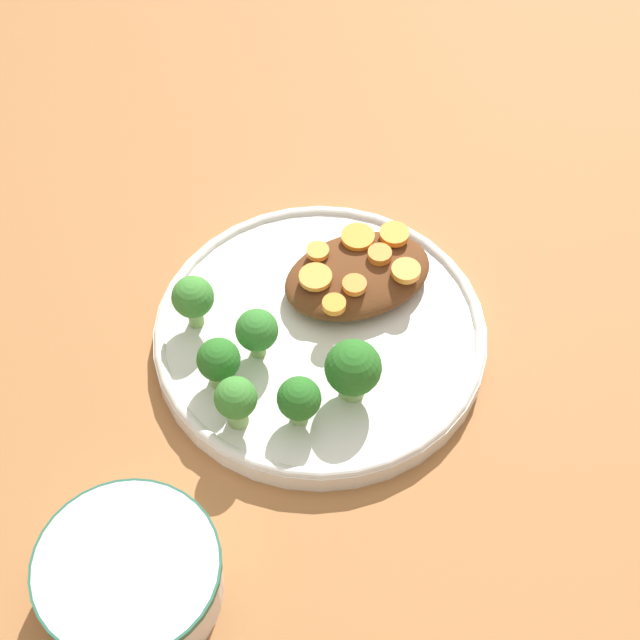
# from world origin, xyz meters

# --- Properties ---
(ground_plane) EXTENTS (4.00, 4.00, 0.00)m
(ground_plane) POSITION_xyz_m (0.00, 0.00, 0.00)
(ground_plane) COLOR #9E6638
(plate) EXTENTS (0.27, 0.27, 0.02)m
(plate) POSITION_xyz_m (0.00, 0.00, 0.01)
(plate) COLOR silver
(plate) RESTS_ON ground_plane
(dip_bowl) EXTENTS (0.13, 0.13, 0.05)m
(dip_bowl) POSITION_xyz_m (-0.20, -0.14, 0.03)
(dip_bowl) COLOR silver
(dip_bowl) RESTS_ON ground_plane
(stew_mound) EXTENTS (0.12, 0.09, 0.03)m
(stew_mound) POSITION_xyz_m (0.05, 0.03, 0.03)
(stew_mound) COLOR #5B3319
(stew_mound) RESTS_ON plate
(broccoli_floret_0) EXTENTS (0.03, 0.03, 0.05)m
(broccoli_floret_0) POSITION_xyz_m (-0.05, -0.07, 0.05)
(broccoli_floret_0) COLOR #7FA85B
(broccoli_floret_0) RESTS_ON plate
(broccoli_floret_1) EXTENTS (0.03, 0.03, 0.05)m
(broccoli_floret_1) POSITION_xyz_m (-0.05, -0.00, 0.05)
(broccoli_floret_1) COLOR #7FA85B
(broccoli_floret_1) RESTS_ON plate
(broccoli_floret_2) EXTENTS (0.04, 0.04, 0.06)m
(broccoli_floret_2) POSITION_xyz_m (-0.00, -0.06, 0.05)
(broccoli_floret_2) COLOR #7FA85B
(broccoli_floret_2) RESTS_ON plate
(broccoli_floret_3) EXTENTS (0.03, 0.03, 0.05)m
(broccoli_floret_3) POSITION_xyz_m (-0.09, -0.01, 0.05)
(broccoli_floret_3) COLOR #759E51
(broccoli_floret_3) RESTS_ON plate
(broccoli_floret_4) EXTENTS (0.03, 0.03, 0.05)m
(broccoli_floret_4) POSITION_xyz_m (-0.09, 0.05, 0.05)
(broccoli_floret_4) COLOR #7FA85B
(broccoli_floret_4) RESTS_ON plate
(broccoli_floret_5) EXTENTS (0.03, 0.03, 0.05)m
(broccoli_floret_5) POSITION_xyz_m (-0.09, -0.05, 0.05)
(broccoli_floret_5) COLOR #7FA85B
(broccoli_floret_5) RESTS_ON plate
(carrot_slice_0) EXTENTS (0.02, 0.02, 0.01)m
(carrot_slice_0) POSITION_xyz_m (0.08, 0.01, 0.05)
(carrot_slice_0) COLOR orange
(carrot_slice_0) RESTS_ON stew_mound
(carrot_slice_1) EXTENTS (0.03, 0.03, 0.00)m
(carrot_slice_1) POSITION_xyz_m (0.01, 0.03, 0.05)
(carrot_slice_1) COLOR orange
(carrot_slice_1) RESTS_ON stew_mound
(carrot_slice_2) EXTENTS (0.03, 0.03, 0.00)m
(carrot_slice_2) POSITION_xyz_m (0.06, 0.06, 0.05)
(carrot_slice_2) COLOR orange
(carrot_slice_2) RESTS_ON stew_mound
(carrot_slice_3) EXTENTS (0.02, 0.02, 0.01)m
(carrot_slice_3) POSITION_xyz_m (0.03, 0.01, 0.05)
(carrot_slice_3) COLOR orange
(carrot_slice_3) RESTS_ON stew_mound
(carrot_slice_4) EXTENTS (0.02, 0.02, 0.01)m
(carrot_slice_4) POSITION_xyz_m (0.02, 0.06, 0.05)
(carrot_slice_4) COLOR orange
(carrot_slice_4) RESTS_ON stew_mound
(carrot_slice_5) EXTENTS (0.02, 0.02, 0.01)m
(carrot_slice_5) POSITION_xyz_m (0.09, 0.05, 0.05)
(carrot_slice_5) COLOR orange
(carrot_slice_5) RESTS_ON stew_mound
(carrot_slice_6) EXTENTS (0.02, 0.02, 0.01)m
(carrot_slice_6) POSITION_xyz_m (0.01, 0.00, 0.05)
(carrot_slice_6) COLOR orange
(carrot_slice_6) RESTS_ON stew_mound
(carrot_slice_7) EXTENTS (0.02, 0.02, 0.01)m
(carrot_slice_7) POSITION_xyz_m (0.07, 0.03, 0.05)
(carrot_slice_7) COLOR orange
(carrot_slice_7) RESTS_ON stew_mound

